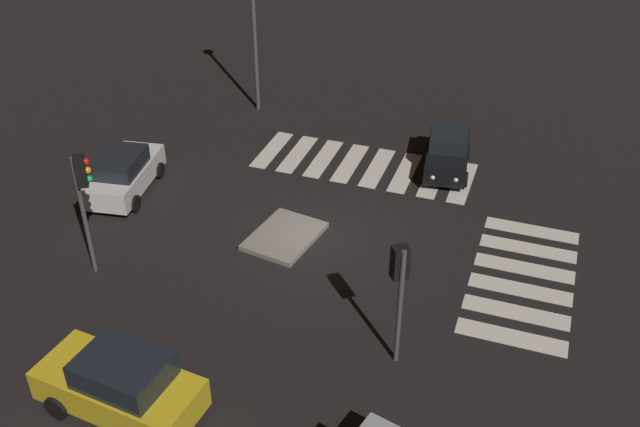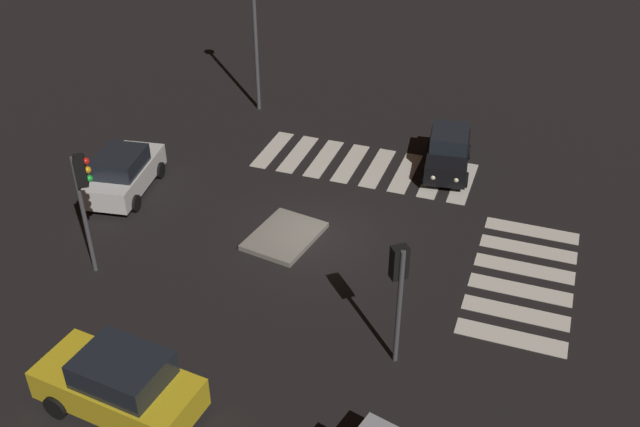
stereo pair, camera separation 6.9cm
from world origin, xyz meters
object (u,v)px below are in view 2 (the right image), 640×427
(car_black, at_px, (448,152))
(traffic_light_west, at_px, (83,186))
(car_white, at_px, (124,173))
(car_yellow, at_px, (119,384))
(traffic_light_south, at_px, (399,276))
(traffic_island, at_px, (285,236))

(car_black, relative_size, traffic_light_west, 0.92)
(car_white, bearing_deg, car_yellow, -157.11)
(traffic_light_south, bearing_deg, car_white, 27.46)
(traffic_island, xyz_separation_m, traffic_light_west, (-3.64, 5.04, 3.10))
(car_black, bearing_deg, traffic_island, -40.69)
(traffic_island, bearing_deg, traffic_light_south, -130.51)
(traffic_island, relative_size, car_yellow, 0.67)
(car_yellow, bearing_deg, car_black, -103.72)
(car_black, xyz_separation_m, traffic_light_west, (-10.28, 9.38, 2.39))
(traffic_island, bearing_deg, car_yellow, 172.92)
(traffic_island, xyz_separation_m, car_white, (0.82, 6.81, 0.76))
(car_black, height_order, car_white, car_white)
(traffic_light_west, relative_size, traffic_light_south, 1.11)
(car_yellow, distance_m, car_white, 10.93)
(car_black, distance_m, traffic_light_south, 11.13)
(car_yellow, bearing_deg, car_white, -52.33)
(traffic_light_south, bearing_deg, traffic_island, 10.29)
(traffic_light_west, distance_m, traffic_light_south, 10.07)
(traffic_island, distance_m, car_black, 7.96)
(traffic_island, distance_m, traffic_light_west, 6.94)
(car_yellow, bearing_deg, traffic_light_west, -44.61)
(car_black, relative_size, car_white, 0.93)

